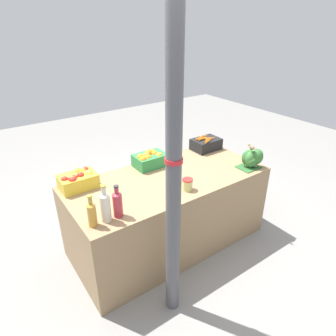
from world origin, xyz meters
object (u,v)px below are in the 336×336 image
carrot_crate (206,144)px  juice_bottle_amber (92,213)px  orange_crate (150,159)px  pickle_jar (187,184)px  sparrow_bird (252,147)px  juice_bottle_cloudy (105,206)px  broccoli_pile (251,158)px  support_pole (174,177)px  apple_crate (78,180)px  juice_bottle_ruby (118,203)px

carrot_crate → juice_bottle_amber: size_ratio=1.23×
orange_crate → pickle_jar: orange_crate is taller
carrot_crate → sparrow_bird: sparrow_bird is taller
orange_crate → juice_bottle_cloudy: bearing=-141.8°
broccoli_pile → pickle_jar: bearing=179.3°
juice_bottle_amber → carrot_crate: bearing=20.2°
support_pole → apple_crate: support_pole is taller
apple_crate → broccoli_pile: broccoli_pile is taller
juice_bottle_cloudy → apple_crate: bearing=89.3°
juice_bottle_cloudy → juice_bottle_ruby: size_ratio=1.14×
carrot_crate → juice_bottle_ruby: 1.55m
broccoli_pile → pickle_jar: size_ratio=2.24×
apple_crate → broccoli_pile: size_ratio=1.34×
carrot_crate → juice_bottle_cloudy: 1.64m
carrot_crate → juice_bottle_cloudy: (-1.53, -0.60, 0.06)m
orange_crate → juice_bottle_ruby: juice_bottle_ruby is taller
juice_bottle_amber → juice_bottle_cloudy: 0.11m
broccoli_pile → juice_bottle_amber: 1.70m
sparrow_bird → pickle_jar: bearing=98.0°
juice_bottle_ruby → juice_bottle_cloudy: bearing=180.0°
broccoli_pile → carrot_crate: bearing=95.9°
carrot_crate → broccoli_pile: broccoli_pile is taller
juice_bottle_cloudy → sparrow_bird: juice_bottle_cloudy is taller
broccoli_pile → juice_bottle_amber: size_ratio=0.92×
carrot_crate → orange_crate: bearing=-179.9°
support_pole → juice_bottle_ruby: support_pole is taller
orange_crate → broccoli_pile: (0.83, -0.61, 0.02)m
apple_crate → carrot_crate: apple_crate is taller
broccoli_pile → pickle_jar: broccoli_pile is taller
orange_crate → carrot_crate: size_ratio=1.00×
apple_crate → sparrow_bird: (1.56, -0.61, 0.15)m
apple_crate → carrot_crate: bearing=0.1°
support_pole → orange_crate: support_pole is taller
broccoli_pile → orange_crate: bearing=143.9°
juice_bottle_ruby → broccoli_pile: bearing=-0.2°
support_pole → juice_bottle_cloudy: support_pole is taller
apple_crate → sparrow_bird: size_ratio=2.37×
carrot_crate → broccoli_pile: bearing=-84.1°
juice_bottle_cloudy → juice_bottle_ruby: juice_bottle_cloudy is taller
juice_bottle_amber → pickle_jar: bearing=0.3°
juice_bottle_amber → orange_crate: bearing=34.6°
support_pole → broccoli_pile: support_pole is taller
carrot_crate → broccoli_pile: (0.06, -0.61, 0.03)m
pickle_jar → carrot_crate: bearing=38.5°
broccoli_pile → juice_bottle_cloudy: (-1.59, 0.01, 0.03)m
juice_bottle_ruby → juice_bottle_amber: bearing=180.0°
support_pole → broccoli_pile: (1.25, 0.38, -0.34)m
carrot_crate → broccoli_pile: 0.61m
orange_crate → pickle_jar: 0.60m
support_pole → carrot_crate: support_pole is taller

